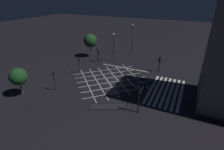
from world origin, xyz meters
The scene contains 15 objects.
ground_plane centered at (0.00, 0.00, 0.00)m, with size 200.00×200.00×0.00m, color black.
road_markings centered at (0.37, -6.73, 0.00)m, with size 18.09×23.24×0.01m.
traffic_light_ne_cross centered at (7.73, 7.54, 2.32)m, with size 0.36×0.39×3.25m.
traffic_light_se_main centered at (8.37, -8.11, 2.69)m, with size 0.39×0.36×3.76m.
traffic_light_sw_main centered at (-6.85, -8.53, 2.72)m, with size 3.08×0.36×3.66m.
traffic_light_median_north centered at (-0.17, 8.13, 2.73)m, with size 0.36×0.39×3.81m.
traffic_light_ne_main centered at (8.42, 8.39, 2.56)m, with size 0.39×0.36×3.58m.
traffic_light_nw_cross centered at (-8.64, 7.69, 2.74)m, with size 0.36×0.39×3.83m.
traffic_light_sw_cross centered at (-8.32, -8.32, 3.25)m, with size 0.36×0.39×4.57m.
traffic_light_se_cross centered at (8.08, -7.97, 2.60)m, with size 0.36×0.39×3.64m.
street_lamp_east centered at (17.26, 1.90, 6.11)m, with size 0.49×0.49×9.00m.
street_lamp_west centered at (10.67, 4.63, 5.50)m, with size 0.54×0.54×7.47m.
street_tree_near centered at (10.91, 11.96, 4.67)m, with size 3.74×3.74×6.54m.
street_tree_far centered at (-12.54, 11.97, 3.67)m, with size 3.07×3.07×5.21m.
pedestrian_railing centered at (-9.73, -4.65, 0.67)m, with size 2.75×5.69×1.05m.
Camera 1 is at (-30.06, -14.37, 16.75)m, focal length 28.00 mm.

